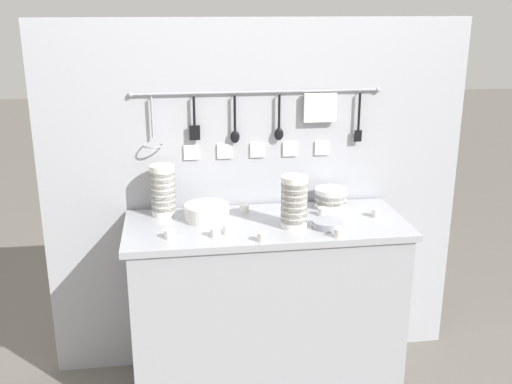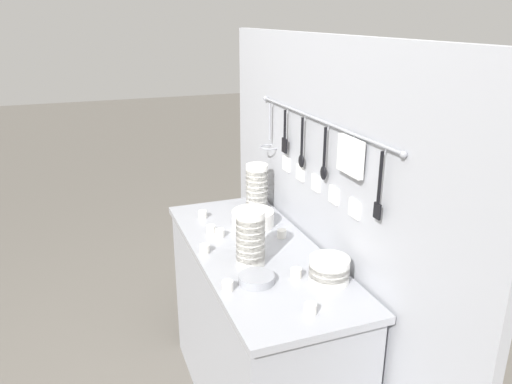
{
  "view_description": "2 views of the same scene",
  "coord_description": "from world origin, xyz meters",
  "px_view_note": "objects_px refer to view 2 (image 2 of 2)",
  "views": [
    {
      "loc": [
        -0.42,
        -2.52,
        1.82
      ],
      "look_at": [
        -0.04,
        0.04,
        1.0
      ],
      "focal_mm": 42.0,
      "sensor_mm": 36.0,
      "label": 1
    },
    {
      "loc": [
        1.83,
        -0.68,
        1.83
      ],
      "look_at": [
        -0.03,
        0.01,
        1.12
      ],
      "focal_mm": 35.0,
      "sensor_mm": 36.0,
      "label": 2
    }
  ],
  "objects_px": {
    "bowl_stack_tall_left": "(329,270)",
    "plate_stack": "(253,218)",
    "cup_back_right": "(228,286)",
    "bowl_stack_nested_right": "(250,238)",
    "cup_beside_plates": "(282,234)",
    "cup_edge_near": "(296,273)",
    "cup_centre": "(220,233)",
    "cup_by_caddy": "(205,249)",
    "cup_mid_row": "(203,214)",
    "cup_edge_far": "(310,309)",
    "cup_front_right": "(211,229)",
    "bowl_stack_wide_centre": "(257,187)",
    "steel_mixing_bowl": "(256,279)"
  },
  "relations": [
    {
      "from": "bowl_stack_nested_right",
      "to": "cup_mid_row",
      "type": "height_order",
      "value": "bowl_stack_nested_right"
    },
    {
      "from": "cup_back_right",
      "to": "cup_by_caddy",
      "type": "distance_m",
      "value": 0.33
    },
    {
      "from": "cup_mid_row",
      "to": "plate_stack",
      "type": "bearing_deg",
      "value": 50.16
    },
    {
      "from": "cup_edge_far",
      "to": "cup_mid_row",
      "type": "bearing_deg",
      "value": -172.52
    },
    {
      "from": "cup_centre",
      "to": "cup_edge_far",
      "type": "height_order",
      "value": "same"
    },
    {
      "from": "cup_edge_near",
      "to": "cup_by_caddy",
      "type": "relative_size",
      "value": 1.0
    },
    {
      "from": "steel_mixing_bowl",
      "to": "cup_by_caddy",
      "type": "xyz_separation_m",
      "value": [
        -0.31,
        -0.12,
        0.0
      ]
    },
    {
      "from": "bowl_stack_tall_left",
      "to": "plate_stack",
      "type": "relative_size",
      "value": 0.76
    },
    {
      "from": "plate_stack",
      "to": "cup_centre",
      "type": "distance_m",
      "value": 0.21
    },
    {
      "from": "bowl_stack_nested_right",
      "to": "cup_mid_row",
      "type": "distance_m",
      "value": 0.56
    },
    {
      "from": "bowl_stack_nested_right",
      "to": "cup_edge_near",
      "type": "distance_m",
      "value": 0.23
    },
    {
      "from": "cup_beside_plates",
      "to": "cup_back_right",
      "type": "bearing_deg",
      "value": -45.92
    },
    {
      "from": "steel_mixing_bowl",
      "to": "cup_mid_row",
      "type": "height_order",
      "value": "cup_mid_row"
    },
    {
      "from": "steel_mixing_bowl",
      "to": "cup_edge_near",
      "type": "distance_m",
      "value": 0.16
    },
    {
      "from": "cup_mid_row",
      "to": "cup_by_caddy",
      "type": "xyz_separation_m",
      "value": [
        0.38,
        -0.09,
        0.0
      ]
    },
    {
      "from": "cup_edge_near",
      "to": "cup_by_caddy",
      "type": "bearing_deg",
      "value": -139.89
    },
    {
      "from": "cup_centre",
      "to": "cup_beside_plates",
      "type": "relative_size",
      "value": 1.0
    },
    {
      "from": "plate_stack",
      "to": "cup_mid_row",
      "type": "height_order",
      "value": "plate_stack"
    },
    {
      "from": "cup_edge_far",
      "to": "cup_beside_plates",
      "type": "bearing_deg",
      "value": 165.6
    },
    {
      "from": "bowl_stack_wide_centre",
      "to": "cup_back_right",
      "type": "height_order",
      "value": "bowl_stack_wide_centre"
    },
    {
      "from": "steel_mixing_bowl",
      "to": "cup_edge_far",
      "type": "bearing_deg",
      "value": 20.24
    },
    {
      "from": "cup_edge_near",
      "to": "cup_mid_row",
      "type": "xyz_separation_m",
      "value": [
        -0.71,
        -0.19,
        0.0
      ]
    },
    {
      "from": "bowl_stack_tall_left",
      "to": "cup_back_right",
      "type": "distance_m",
      "value": 0.39
    },
    {
      "from": "cup_front_right",
      "to": "cup_edge_far",
      "type": "distance_m",
      "value": 0.78
    },
    {
      "from": "cup_edge_near",
      "to": "cup_front_right",
      "type": "height_order",
      "value": "same"
    },
    {
      "from": "cup_edge_near",
      "to": "cup_mid_row",
      "type": "distance_m",
      "value": 0.74
    },
    {
      "from": "cup_mid_row",
      "to": "cup_edge_far",
      "type": "bearing_deg",
      "value": 7.48
    },
    {
      "from": "plate_stack",
      "to": "cup_edge_near",
      "type": "relative_size",
      "value": 4.76
    },
    {
      "from": "cup_beside_plates",
      "to": "steel_mixing_bowl",
      "type": "bearing_deg",
      "value": -36.33
    },
    {
      "from": "plate_stack",
      "to": "cup_edge_far",
      "type": "relative_size",
      "value": 4.76
    },
    {
      "from": "cup_mid_row",
      "to": "cup_back_right",
      "type": "height_order",
      "value": "same"
    },
    {
      "from": "cup_edge_near",
      "to": "cup_edge_far",
      "type": "relative_size",
      "value": 1.0
    },
    {
      "from": "cup_centre",
      "to": "cup_front_right",
      "type": "xyz_separation_m",
      "value": [
        -0.06,
        -0.03,
        0.0
      ]
    },
    {
      "from": "cup_front_right",
      "to": "cup_edge_near",
      "type": "bearing_deg",
      "value": 20.73
    },
    {
      "from": "plate_stack",
      "to": "cup_beside_plates",
      "type": "distance_m",
      "value": 0.2
    },
    {
      "from": "bowl_stack_nested_right",
      "to": "steel_mixing_bowl",
      "type": "bearing_deg",
      "value": -11.14
    },
    {
      "from": "bowl_stack_tall_left",
      "to": "cup_back_right",
      "type": "bearing_deg",
      "value": -99.73
    },
    {
      "from": "bowl_stack_wide_centre",
      "to": "steel_mixing_bowl",
      "type": "height_order",
      "value": "bowl_stack_wide_centre"
    },
    {
      "from": "bowl_stack_tall_left",
      "to": "cup_beside_plates",
      "type": "bearing_deg",
      "value": -178.16
    },
    {
      "from": "cup_beside_plates",
      "to": "cup_front_right",
      "type": "xyz_separation_m",
      "value": [
        -0.16,
        -0.29,
        0.0
      ]
    },
    {
      "from": "cup_edge_near",
      "to": "cup_centre",
      "type": "distance_m",
      "value": 0.5
    },
    {
      "from": "cup_back_right",
      "to": "bowl_stack_nested_right",
      "type": "bearing_deg",
      "value": 137.95
    },
    {
      "from": "plate_stack",
      "to": "cup_edge_far",
      "type": "distance_m",
      "value": 0.79
    },
    {
      "from": "cup_edge_near",
      "to": "cup_centre",
      "type": "xyz_separation_m",
      "value": [
        -0.46,
        -0.17,
        0.0
      ]
    },
    {
      "from": "bowl_stack_nested_right",
      "to": "cup_beside_plates",
      "type": "bearing_deg",
      "value": 131.14
    },
    {
      "from": "cup_beside_plates",
      "to": "cup_edge_far",
      "type": "xyz_separation_m",
      "value": [
        0.6,
        -0.15,
        0.0
      ]
    },
    {
      "from": "bowl_stack_wide_centre",
      "to": "bowl_stack_tall_left",
      "type": "xyz_separation_m",
      "value": [
        0.81,
        -0.01,
        -0.07
      ]
    },
    {
      "from": "cup_by_caddy",
      "to": "cup_edge_far",
      "type": "distance_m",
      "value": 0.61
    },
    {
      "from": "plate_stack",
      "to": "cup_front_right",
      "type": "xyz_separation_m",
      "value": [
        0.02,
        -0.22,
        -0.02
      ]
    },
    {
      "from": "bowl_stack_tall_left",
      "to": "cup_edge_near",
      "type": "height_order",
      "value": "bowl_stack_tall_left"
    }
  ]
}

